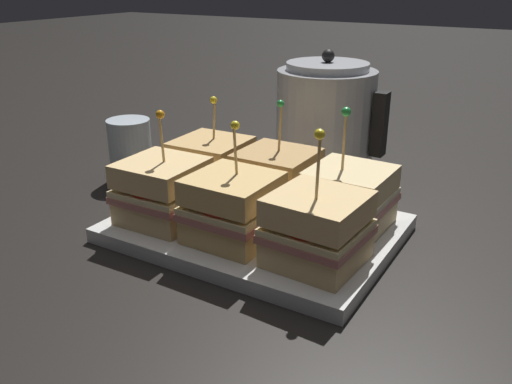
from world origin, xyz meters
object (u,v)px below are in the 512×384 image
(drinking_glass, at_px, (130,150))
(sandwich_front_left, at_px, (163,191))
(sandwich_back_center, at_px, (275,180))
(sandwich_back_left, at_px, (211,167))
(sandwich_front_center, at_px, (231,208))
(sandwich_back_right, at_px, (349,197))
(serving_platter, at_px, (256,228))
(kettle_steel, at_px, (326,119))
(sandwich_front_right, at_px, (317,229))

(drinking_glass, bearing_deg, sandwich_front_left, -36.12)
(sandwich_back_center, distance_m, drinking_glass, 0.27)
(sandwich_front_left, height_order, sandwich_back_left, sandwich_front_left)
(sandwich_back_center, relative_size, drinking_glass, 1.47)
(sandwich_front_center, height_order, sandwich_back_right, sandwich_back_right)
(sandwich_back_center, bearing_deg, serving_platter, -87.97)
(drinking_glass, bearing_deg, serving_platter, -14.38)
(sandwich_back_right, bearing_deg, serving_platter, -153.78)
(sandwich_front_center, xyz_separation_m, drinking_glass, (-0.27, 0.12, -0.01))
(sandwich_back_left, xyz_separation_m, sandwich_back_right, (0.21, -0.00, -0.00))
(sandwich_back_right, bearing_deg, kettle_steel, 120.87)
(serving_platter, bearing_deg, sandwich_front_right, -26.53)
(sandwich_front_left, bearing_deg, sandwich_back_center, 46.07)
(sandwich_front_left, xyz_separation_m, kettle_steel, (0.08, 0.32, 0.03))
(serving_platter, distance_m, sandwich_front_right, 0.13)
(serving_platter, bearing_deg, sandwich_back_left, 153.28)
(sandwich_back_center, bearing_deg, sandwich_front_right, -44.16)
(sandwich_back_right, relative_size, drinking_glass, 1.52)
(serving_platter, height_order, sandwich_back_left, sandwich_back_left)
(sandwich_front_center, bearing_deg, drinking_glass, 155.69)
(sandwich_back_center, xyz_separation_m, drinking_glass, (-0.27, 0.02, -0.01))
(serving_platter, distance_m, sandwich_front_center, 0.07)
(kettle_steel, bearing_deg, sandwich_front_center, -85.56)
(sandwich_back_left, relative_size, kettle_steel, 0.69)
(sandwich_front_center, bearing_deg, sandwich_front_right, -0.66)
(sandwich_front_left, bearing_deg, kettle_steel, 76.49)
(serving_platter, height_order, sandwich_back_right, sandwich_back_right)
(sandwich_back_right, bearing_deg, sandwich_front_left, -153.28)
(sandwich_back_right, bearing_deg, sandwich_front_right, -87.33)
(sandwich_back_right, bearing_deg, drinking_glass, 177.03)
(sandwich_back_left, bearing_deg, serving_platter, -26.72)
(sandwich_front_left, relative_size, sandwich_back_right, 0.95)
(sandwich_front_right, bearing_deg, sandwich_front_left, 179.94)
(kettle_steel, bearing_deg, drinking_glass, -141.31)
(sandwich_front_center, distance_m, kettle_steel, 0.32)
(sandwich_front_right, xyz_separation_m, drinking_glass, (-0.38, 0.12, -0.01))
(sandwich_front_left, distance_m, drinking_glass, 0.21)
(sandwich_front_center, xyz_separation_m, sandwich_back_right, (0.10, 0.10, -0.00))
(sandwich_back_right, bearing_deg, sandwich_back_left, 179.49)
(sandwich_back_center, bearing_deg, sandwich_back_left, -179.93)
(sandwich_back_left, bearing_deg, sandwich_front_right, -26.62)
(serving_platter, relative_size, sandwich_front_center, 2.40)
(sandwich_back_center, relative_size, kettle_steel, 0.72)
(sandwich_front_right, relative_size, sandwich_back_left, 1.11)
(sandwich_back_center, distance_m, sandwich_back_right, 0.10)
(sandwich_front_center, bearing_deg, sandwich_front_left, -179.42)
(sandwich_front_right, xyz_separation_m, sandwich_back_left, (-0.21, 0.11, -0.00))
(sandwich_front_left, xyz_separation_m, sandwich_back_center, (0.10, 0.11, 0.00))
(sandwich_front_left, relative_size, sandwich_front_center, 1.01)
(serving_platter, xyz_separation_m, kettle_steel, (-0.03, 0.27, 0.08))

